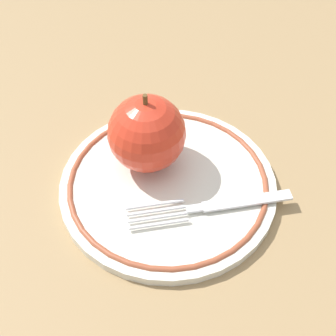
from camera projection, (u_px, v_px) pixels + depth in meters
name	position (u px, v px, depth m)	size (l,w,h in m)	color
ground_plane	(190.00, 180.00, 0.51)	(2.00, 2.00, 0.00)	#94774E
plate	(168.00, 184.00, 0.50)	(0.23, 0.23, 0.01)	silver
apple_red_whole	(146.00, 134.00, 0.48)	(0.08, 0.08, 0.09)	red
fork	(215.00, 205.00, 0.47)	(0.10, 0.16, 0.00)	silver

